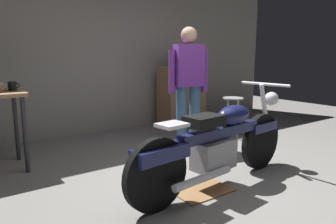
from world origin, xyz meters
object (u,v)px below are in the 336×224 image
mug_white_ceramic (0,86)px  shop_stool (233,106)px  motorcycle (219,143)px  wooden_dresser (181,96)px  person_standing (188,83)px  mug_black_matte (12,86)px

mug_white_ceramic → shop_stool: bearing=-12.6°
motorcycle → wooden_dresser: 2.73m
mug_white_ceramic → wooden_dresser: bearing=8.0°
person_standing → shop_stool: bearing=-161.6°
mug_white_ceramic → mug_black_matte: 0.20m
mug_white_ceramic → person_standing: bearing=-18.6°
wooden_dresser → mug_black_matte: size_ratio=8.84×
motorcycle → mug_black_matte: size_ratio=17.57×
motorcycle → wooden_dresser: bearing=54.1°
motorcycle → shop_stool: bearing=33.3°
shop_stool → mug_white_ceramic: size_ratio=5.45×
person_standing → wooden_dresser: bearing=-108.1°
mug_white_ceramic → mug_black_matte: size_ratio=0.94×
shop_stool → wooden_dresser: 1.14m
motorcycle → person_standing: size_ratio=1.31×
wooden_dresser → person_standing: bearing=-124.0°
shop_stool → mug_black_matte: mug_black_matte is taller
wooden_dresser → shop_stool: bearing=-82.4°
person_standing → shop_stool: (0.94, 0.04, -0.43)m
motorcycle → shop_stool: (1.52, 1.24, 0.05)m
shop_stool → wooden_dresser: wooden_dresser is taller
shop_stool → mug_black_matte: 3.12m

